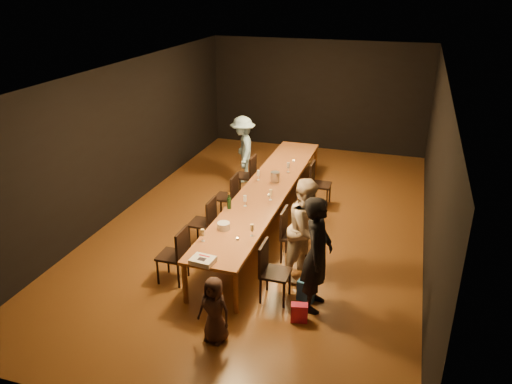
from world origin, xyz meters
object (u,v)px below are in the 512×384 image
(champagne_bottle, at_px, (229,200))
(chair_left_3, at_px, (245,175))
(chair_right_2, at_px, (309,207))
(plate_stack, at_px, (224,226))
(chair_left_1, at_px, (202,222))
(chair_left_0, at_px, (172,255))
(chair_right_3, at_px, (321,184))
(table, at_px, (266,191))
(chair_right_1, at_px, (294,236))
(man_blue, at_px, (243,149))
(woman_birthday, at_px, (317,254))
(chair_right_0, at_px, (275,272))
(child, at_px, (214,310))
(chair_left_2, at_px, (226,196))
(birthday_cake, at_px, (203,260))
(woman_tan, at_px, (307,229))
(ice_bucket, at_px, (275,177))

(champagne_bottle, bearing_deg, chair_left_3, 101.96)
(chair_left_3, bearing_deg, chair_right_2, -125.22)
(plate_stack, bearing_deg, chair_left_1, 136.10)
(chair_left_1, bearing_deg, chair_left_0, -180.00)
(chair_right_2, height_order, chair_left_3, same)
(chair_right_3, relative_size, chair_left_0, 1.00)
(table, relative_size, chair_left_1, 6.45)
(chair_right_1, xyz_separation_m, chair_left_1, (-1.70, 0.00, 0.00))
(table, distance_m, man_blue, 2.30)
(table, xyz_separation_m, woman_birthday, (1.46, -2.40, 0.18))
(chair_right_0, height_order, chair_left_3, same)
(child, bearing_deg, chair_left_0, 144.59)
(chair_left_2, bearing_deg, chair_right_1, -125.22)
(chair_left_2, bearing_deg, table, -90.00)
(chair_left_3, xyz_separation_m, plate_stack, (0.67, -3.04, 0.34))
(chair_right_2, height_order, birthday_cake, chair_right_2)
(chair_left_2, relative_size, plate_stack, 4.48)
(chair_left_1, distance_m, woman_tan, 2.08)
(woman_birthday, distance_m, ice_bucket, 3.10)
(chair_left_1, bearing_deg, chair_right_3, -35.31)
(chair_right_0, relative_size, chair_left_0, 1.00)
(chair_left_0, xyz_separation_m, chair_left_1, (0.00, 1.20, 0.00))
(birthday_cake, bearing_deg, chair_right_0, 33.05)
(champagne_bottle, bearing_deg, chair_left_0, -110.04)
(chair_left_2, distance_m, champagne_bottle, 1.26)
(chair_right_1, height_order, woman_birthday, woman_birthday)
(chair_right_2, bearing_deg, birthday_cake, -18.07)
(woman_tan, height_order, man_blue, woman_tan)
(chair_right_0, height_order, champagne_bottle, champagne_bottle)
(chair_right_0, height_order, man_blue, man_blue)
(chair_right_2, distance_m, woman_birthday, 2.51)
(chair_right_3, bearing_deg, chair_left_0, -25.28)
(chair_right_1, bearing_deg, woman_birthday, 26.90)
(table, bearing_deg, chair_right_1, -54.69)
(chair_left_1, bearing_deg, chair_right_1, -90.00)
(chair_left_0, xyz_separation_m, woman_birthday, (2.31, 0.00, 0.42))
(chair_right_1, relative_size, chair_right_3, 1.00)
(chair_left_2, bearing_deg, champagne_bottle, -155.87)
(birthday_cake, relative_size, ice_bucket, 1.74)
(chair_right_0, relative_size, chair_right_3, 1.00)
(chair_right_3, xyz_separation_m, child, (-0.52, -4.74, 0.01))
(chair_right_3, bearing_deg, chair_left_2, -54.78)
(chair_right_0, bearing_deg, plate_stack, -118.36)
(chair_left_0, height_order, champagne_bottle, champagne_bottle)
(chair_right_2, xyz_separation_m, chair_left_3, (-1.70, 1.20, 0.00))
(chair_left_3, relative_size, birthday_cake, 2.62)
(birthday_cake, bearing_deg, chair_left_3, 105.61)
(chair_right_1, distance_m, chair_left_2, 2.08)
(chair_right_2, relative_size, child, 0.97)
(woman_tan, relative_size, plate_stack, 8.14)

